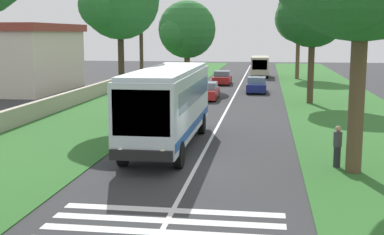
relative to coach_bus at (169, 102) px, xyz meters
name	(u,v)px	position (x,y,z in m)	size (l,w,h in m)	color
ground	(196,167)	(-3.69, -1.80, -2.15)	(160.00, 160.00, 0.00)	#333335
grass_verge_left	(110,110)	(11.31, 6.40, -2.13)	(120.00, 8.00, 0.04)	#2D6628
grass_verge_right	(348,115)	(11.31, -10.00, -2.13)	(120.00, 8.00, 0.04)	#2D6628
centre_line	(225,112)	(11.31, -1.80, -2.14)	(110.00, 0.16, 0.01)	silver
coach_bus	(169,102)	(0.00, 0.00, 0.00)	(11.16, 2.62, 3.73)	silver
trailing_car_0	(207,91)	(18.16, 0.26, -1.48)	(4.30, 1.78, 1.43)	#B21E1E
trailing_car_1	(257,85)	(23.95, -3.66, -1.48)	(4.30, 1.78, 1.43)	navy
trailing_car_2	(222,78)	(31.39, 0.12, -1.48)	(4.30, 1.78, 1.43)	#B21E1E
trailing_minibus_0	(260,65)	(41.38, -3.72, -0.60)	(6.00, 2.14, 2.53)	#BFB299
roadside_tree_left_0	(118,2)	(7.07, 4.38, 5.07)	(5.45, 4.74, 9.68)	#3D2D1E
roadside_tree_left_2	(186,31)	(27.73, 3.41, 3.44)	(6.81, 5.66, 8.54)	brown
roadside_tree_right_0	(298,20)	(39.24, -8.03, 4.78)	(6.81, 5.59, 9.86)	brown
roadside_tree_right_2	(310,14)	(16.57, -7.71, 4.64)	(6.36, 5.37, 9.57)	#4C3826
utility_pole	(141,54)	(9.45, 3.58, 1.87)	(0.24, 1.40, 7.68)	#473828
roadside_wall	(87,93)	(16.31, 9.80, -1.56)	(70.00, 0.40, 1.08)	#B2A893
roadside_building	(25,57)	(21.93, 17.68, 1.01)	(12.56, 7.68, 6.23)	beige
pedestrian	(337,146)	(-3.04, -7.42, -1.24)	(0.34, 0.34, 1.69)	#26262D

